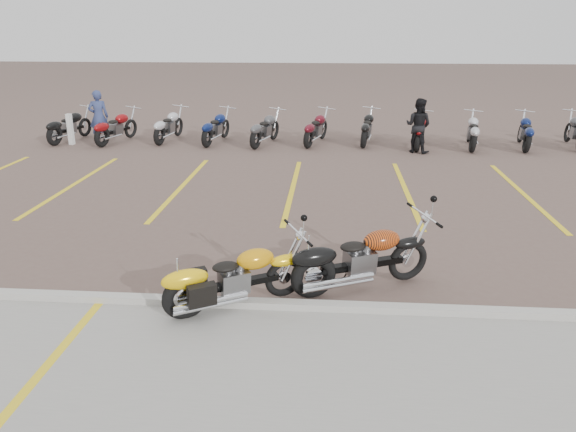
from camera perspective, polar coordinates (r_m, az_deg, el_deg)
name	(u,v)px	position (r m, az deg, el deg)	size (l,w,h in m)	color
ground	(276,253)	(9.72, -1.22, -3.77)	(100.00, 100.00, 0.00)	brown
concrete_apron	(231,431)	(5.86, -5.85, -20.88)	(60.00, 5.00, 0.01)	#9E9B93
curb	(262,304)	(7.89, -2.66, -8.95)	(60.00, 0.18, 0.12)	#ADAAA3
parking_stripes	(292,189)	(13.48, 0.46, 2.80)	(38.00, 5.50, 0.01)	yellow
apron_stripe	(4,418)	(6.61, -26.92, -17.82)	(0.12, 5.00, 0.00)	yellow
yellow_cruiser	(232,280)	(7.77, -5.71, -6.49)	(1.87, 1.14, 0.85)	black
flame_cruiser	(358,261)	(8.31, 7.10, -4.57)	(2.08, 1.06, 0.92)	black
person_a	(99,117)	(19.70, -18.68, 9.53)	(0.63, 0.41, 1.73)	navy
person_b	(418,126)	(17.70, 13.09, 8.93)	(0.80, 0.62, 1.65)	black
bollard	(70,129)	(19.79, -21.25, 8.21)	(0.15, 0.15, 1.00)	silver
bg_bike_row	(392,128)	(18.66, 10.51, 8.75)	(22.45, 2.08, 1.10)	black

